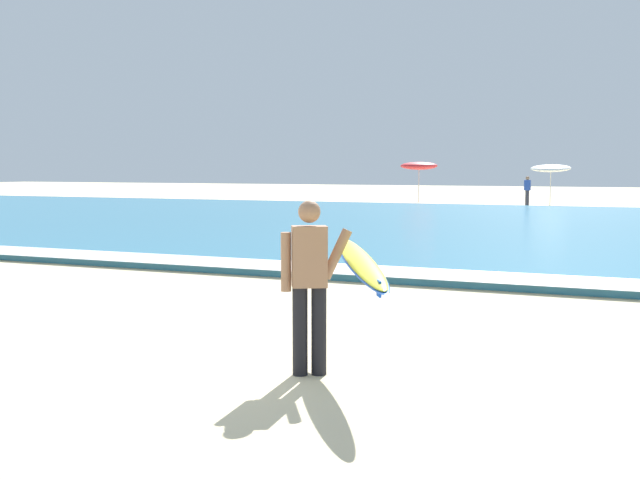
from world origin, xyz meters
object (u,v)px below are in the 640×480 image
at_px(beach_umbrella_0, 419,166).
at_px(beachgoer_near_row_left, 527,190).
at_px(surfer_with_board, 334,271).
at_px(beach_umbrella_1, 551,168).

relative_size(beach_umbrella_0, beachgoer_near_row_left, 1.50).
distance_m(surfer_with_board, beach_umbrella_0, 39.88).
bearing_deg(beach_umbrella_1, beach_umbrella_0, -177.95).
relative_size(beach_umbrella_0, beach_umbrella_1, 1.04).
relative_size(surfer_with_board, beach_umbrella_1, 1.12).
distance_m(surfer_with_board, beachgoer_near_row_left, 36.22).
relative_size(beach_umbrella_1, beachgoer_near_row_left, 1.44).
bearing_deg(beach_umbrella_0, beachgoer_near_row_left, -19.60).
bearing_deg(beach_umbrella_0, surfer_with_board, -74.11).
bearing_deg(surfer_with_board, beach_umbrella_1, 95.14).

